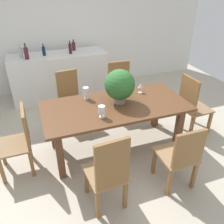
{
  "coord_description": "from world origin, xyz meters",
  "views": [
    {
      "loc": [
        -1.08,
        -2.88,
        2.41
      ],
      "look_at": [
        -0.06,
        -0.09,
        0.68
      ],
      "focal_mm": 38.36,
      "sensor_mm": 36.0,
      "label": 1
    }
  ],
  "objects_px": {
    "chair_far_left": "(70,96)",
    "chair_far_right": "(120,87)",
    "chair_near_left": "(109,172)",
    "chair_foot_end": "(192,103)",
    "wine_bottle_green": "(44,51)",
    "wine_bottle_tall": "(74,46)",
    "wine_bottle_dark": "(21,53)",
    "wine_bottle_clear": "(70,48)",
    "crystal_vase_left": "(86,92)",
    "flower_centerpiece": "(120,85)",
    "kitchen_counter": "(60,76)",
    "wine_glass": "(141,86)",
    "wine_bottle_amber": "(26,53)",
    "dining_table": "(115,111)",
    "chair_near_right": "(181,155)",
    "chair_head_end": "(20,138)",
    "crystal_vase_center_near": "(102,110)"
  },
  "relations": [
    {
      "from": "chair_far_left",
      "to": "chair_far_right",
      "type": "relative_size",
      "value": 0.95
    },
    {
      "from": "chair_near_left",
      "to": "chair_foot_end",
      "type": "bearing_deg",
      "value": -154.6
    },
    {
      "from": "wine_bottle_green",
      "to": "chair_far_left",
      "type": "bearing_deg",
      "value": -76.75
    },
    {
      "from": "chair_far_right",
      "to": "wine_bottle_tall",
      "type": "height_order",
      "value": "wine_bottle_tall"
    },
    {
      "from": "wine_bottle_dark",
      "to": "wine_bottle_clear",
      "type": "bearing_deg",
      "value": -3.58
    },
    {
      "from": "chair_far_left",
      "to": "chair_foot_end",
      "type": "distance_m",
      "value": 2.09
    },
    {
      "from": "wine_bottle_dark",
      "to": "crystal_vase_left",
      "type": "bearing_deg",
      "value": -65.11
    },
    {
      "from": "flower_centerpiece",
      "to": "kitchen_counter",
      "type": "distance_m",
      "value": 2.22
    },
    {
      "from": "chair_far_right",
      "to": "wine_bottle_dark",
      "type": "height_order",
      "value": "wine_bottle_dark"
    },
    {
      "from": "wine_glass",
      "to": "wine_bottle_amber",
      "type": "relative_size",
      "value": 0.53
    },
    {
      "from": "dining_table",
      "to": "wine_bottle_tall",
      "type": "distance_m",
      "value": 2.31
    },
    {
      "from": "dining_table",
      "to": "flower_centerpiece",
      "type": "height_order",
      "value": "flower_centerpiece"
    },
    {
      "from": "chair_near_left",
      "to": "chair_foot_end",
      "type": "distance_m",
      "value": 2.07
    },
    {
      "from": "chair_near_left",
      "to": "flower_centerpiece",
      "type": "distance_m",
      "value": 1.3
    },
    {
      "from": "chair_near_right",
      "to": "wine_bottle_amber",
      "type": "xyz_separation_m",
      "value": [
        -1.55,
        3.0,
        0.58
      ]
    },
    {
      "from": "wine_bottle_dark",
      "to": "wine_bottle_green",
      "type": "height_order",
      "value": "wine_bottle_dark"
    },
    {
      "from": "chair_far_right",
      "to": "chair_head_end",
      "type": "bearing_deg",
      "value": -148.04
    },
    {
      "from": "chair_near_left",
      "to": "chair_head_end",
      "type": "relative_size",
      "value": 1.1
    },
    {
      "from": "chair_head_end",
      "to": "flower_centerpiece",
      "type": "height_order",
      "value": "flower_centerpiece"
    },
    {
      "from": "chair_near_right",
      "to": "wine_bottle_dark",
      "type": "distance_m",
      "value": 3.58
    },
    {
      "from": "flower_centerpiece",
      "to": "wine_bottle_clear",
      "type": "xyz_separation_m",
      "value": [
        -0.3,
        2.0,
        0.03
      ]
    },
    {
      "from": "chair_near_right",
      "to": "wine_bottle_dark",
      "type": "xyz_separation_m",
      "value": [
        -1.65,
        3.12,
        0.56
      ]
    },
    {
      "from": "chair_far_right",
      "to": "wine_bottle_amber",
      "type": "bearing_deg",
      "value": 150.87
    },
    {
      "from": "chair_head_end",
      "to": "chair_foot_end",
      "type": "bearing_deg",
      "value": 88.84
    },
    {
      "from": "flower_centerpiece",
      "to": "chair_far_right",
      "type": "bearing_deg",
      "value": 67.75
    },
    {
      "from": "chair_near_left",
      "to": "crystal_vase_center_near",
      "type": "relative_size",
      "value": 6.19
    },
    {
      "from": "chair_far_right",
      "to": "wine_bottle_tall",
      "type": "bearing_deg",
      "value": 117.57
    },
    {
      "from": "flower_centerpiece",
      "to": "wine_bottle_clear",
      "type": "height_order",
      "value": "flower_centerpiece"
    },
    {
      "from": "flower_centerpiece",
      "to": "crystal_vase_left",
      "type": "bearing_deg",
      "value": 148.19
    },
    {
      "from": "wine_bottle_amber",
      "to": "chair_near_right",
      "type": "bearing_deg",
      "value": -62.71
    },
    {
      "from": "chair_foot_end",
      "to": "wine_bottle_tall",
      "type": "xyz_separation_m",
      "value": [
        -1.44,
        2.28,
        0.5
      ]
    },
    {
      "from": "crystal_vase_left",
      "to": "wine_bottle_clear",
      "type": "relative_size",
      "value": 0.72
    },
    {
      "from": "wine_glass",
      "to": "wine_bottle_amber",
      "type": "bearing_deg",
      "value": 132.4
    },
    {
      "from": "chair_far_left",
      "to": "wine_bottle_amber",
      "type": "relative_size",
      "value": 3.13
    },
    {
      "from": "chair_near_left",
      "to": "wine_bottle_tall",
      "type": "xyz_separation_m",
      "value": [
        0.36,
        3.29,
        0.5
      ]
    },
    {
      "from": "chair_near_left",
      "to": "wine_bottle_clear",
      "type": "height_order",
      "value": "wine_bottle_clear"
    },
    {
      "from": "chair_foot_end",
      "to": "wine_bottle_green",
      "type": "xyz_separation_m",
      "value": [
        -2.08,
        2.12,
        0.51
      ]
    },
    {
      "from": "wine_bottle_tall",
      "to": "dining_table",
      "type": "bearing_deg",
      "value": -87.49
    },
    {
      "from": "chair_far_left",
      "to": "wine_bottle_amber",
      "type": "bearing_deg",
      "value": 115.79
    },
    {
      "from": "wine_glass",
      "to": "chair_foot_end",
      "type": "bearing_deg",
      "value": -16.86
    },
    {
      "from": "dining_table",
      "to": "crystal_vase_left",
      "type": "distance_m",
      "value": 0.52
    },
    {
      "from": "chair_foot_end",
      "to": "chair_far_right",
      "type": "relative_size",
      "value": 1.0
    },
    {
      "from": "chair_foot_end",
      "to": "wine_bottle_dark",
      "type": "xyz_separation_m",
      "value": [
        -2.52,
        2.12,
        0.52
      ]
    },
    {
      "from": "wine_bottle_green",
      "to": "crystal_vase_left",
      "type": "bearing_deg",
      "value": -77.54
    },
    {
      "from": "crystal_vase_left",
      "to": "wine_bottle_dark",
      "type": "relative_size",
      "value": 0.72
    },
    {
      "from": "chair_near_right",
      "to": "wine_bottle_green",
      "type": "relative_size",
      "value": 3.91
    },
    {
      "from": "crystal_vase_left",
      "to": "crystal_vase_center_near",
      "type": "bearing_deg",
      "value": -84.27
    },
    {
      "from": "flower_centerpiece",
      "to": "crystal_vase_left",
      "type": "height_order",
      "value": "flower_centerpiece"
    },
    {
      "from": "chair_foot_end",
      "to": "wine_bottle_green",
      "type": "bearing_deg",
      "value": 42.37
    },
    {
      "from": "chair_near_left",
      "to": "wine_glass",
      "type": "xyz_separation_m",
      "value": [
        0.97,
        1.27,
        0.34
      ]
    }
  ]
}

